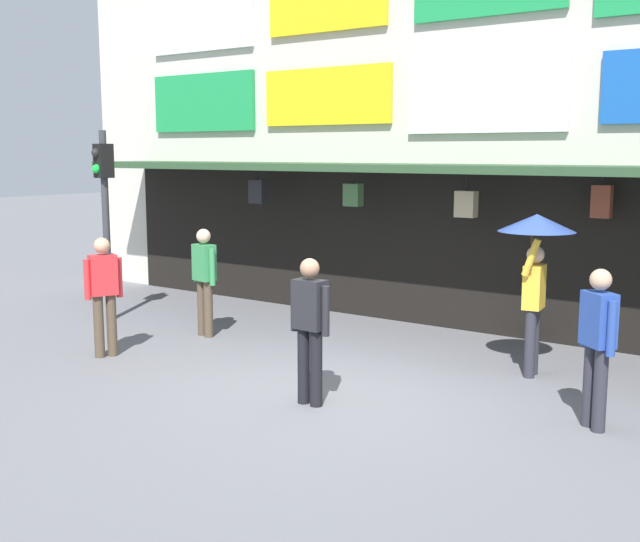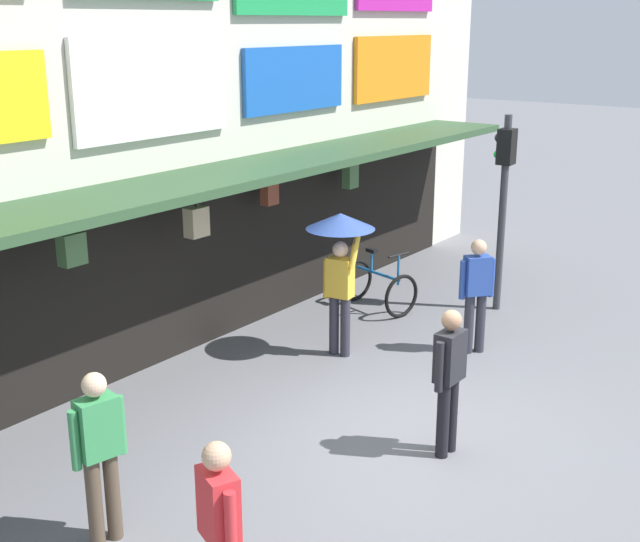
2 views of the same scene
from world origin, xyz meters
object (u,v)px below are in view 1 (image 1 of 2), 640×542
pedestrian_with_umbrella (536,249)px  traffic_light_near (104,195)px  pedestrian_in_yellow (104,290)px  pedestrian_in_green (204,276)px  pedestrian_in_red (310,323)px  pedestrian_in_purple (597,340)px

pedestrian_with_umbrella → traffic_light_near: bearing=-172.2°
pedestrian_in_yellow → pedestrian_with_umbrella: pedestrian_with_umbrella is taller
pedestrian_in_green → traffic_light_near: bearing=-176.6°
traffic_light_near → pedestrian_in_red: bearing=-16.5°
pedestrian_in_yellow → pedestrian_in_green: 1.73m
pedestrian_in_yellow → pedestrian_in_purple: 6.52m
pedestrian_in_green → pedestrian_in_red: size_ratio=1.00×
traffic_light_near → pedestrian_in_purple: 8.39m
pedestrian_with_umbrella → pedestrian_in_green: pedestrian_with_umbrella is taller
traffic_light_near → pedestrian_with_umbrella: size_ratio=1.54×
traffic_light_near → pedestrian_in_red: traffic_light_near is taller
traffic_light_near → pedestrian_with_umbrella: (7.06, 0.97, -0.50)m
traffic_light_near → pedestrian_in_purple: size_ratio=1.90×
traffic_light_near → pedestrian_in_green: size_ratio=1.90×
pedestrian_with_umbrella → pedestrian_in_purple: bearing=-50.6°
pedestrian_with_umbrella → pedestrian_in_purple: 2.06m
pedestrian_in_purple → pedestrian_in_green: bearing=173.9°
traffic_light_near → pedestrian_with_umbrella: 7.14m
traffic_light_near → pedestrian_in_yellow: traffic_light_near is taller
pedestrian_in_green → pedestrian_in_red: same height
pedestrian_in_green → pedestrian_in_red: 3.73m
pedestrian_in_yellow → pedestrian_in_red: size_ratio=1.00×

